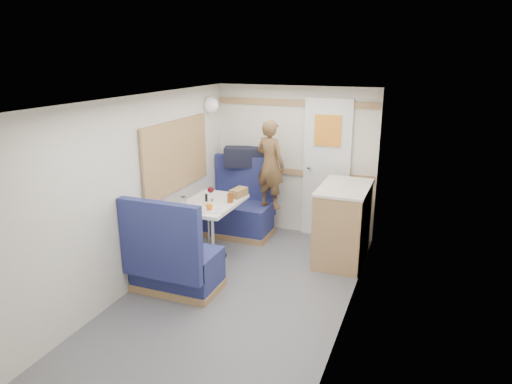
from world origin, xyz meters
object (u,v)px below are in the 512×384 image
at_px(bench_far, 240,213).
at_px(cheese_block, 209,205).
at_px(duffel_bag, 245,157).
at_px(pepper_grinder, 206,198).
at_px(bread_loaf, 239,193).
at_px(bench_near, 174,265).
at_px(orange_fruit, 209,207).
at_px(dome_light, 211,105).
at_px(wine_glass, 211,190).
at_px(salt_grinder, 209,200).
at_px(tray, 214,209).
at_px(tumbler_left, 183,201).
at_px(dinette_table, 211,214).
at_px(beer_glass, 230,198).
at_px(galley_counter, 343,223).
at_px(person, 270,164).

bearing_deg(bench_far, cheese_block, -85.97).
bearing_deg(duffel_bag, pepper_grinder, -109.27).
bearing_deg(bench_far, bread_loaf, -67.62).
bearing_deg(bread_loaf, bench_near, -100.77).
bearing_deg(orange_fruit, dome_light, 114.73).
distance_m(dome_light, wine_glass, 1.26).
distance_m(dome_light, salt_grinder, 1.41).
relative_size(tray, tumbler_left, 2.91).
distance_m(dinette_table, cheese_block, 0.27).
relative_size(beer_glass, bread_loaf, 0.45).
relative_size(cheese_block, wine_glass, 0.55).
distance_m(dinette_table, wine_glass, 0.28).
relative_size(galley_counter, duffel_bag, 1.68).
bearing_deg(tumbler_left, beer_glass, 34.92).
bearing_deg(beer_glass, dinette_table, -162.66).
bearing_deg(bread_loaf, cheese_block, -106.87).
xyz_separation_m(bench_near, beer_glass, (0.23, 0.93, 0.47)).
relative_size(dinette_table, orange_fruit, 13.35).
distance_m(tumbler_left, pepper_grinder, 0.30).
relative_size(bench_near, galley_counter, 1.14).
distance_m(duffel_bag, wine_glass, 1.07).
bearing_deg(bench_far, dome_light, -177.88).
xyz_separation_m(bench_near, bread_loaf, (0.23, 1.18, 0.47)).
distance_m(galley_counter, cheese_block, 1.60).
bearing_deg(salt_grinder, tray, -48.25).
distance_m(bench_far, galley_counter, 1.51).
distance_m(tray, bread_loaf, 0.54).
bearing_deg(galley_counter, beer_glass, -158.89).
bearing_deg(dinette_table, bench_far, 90.00).
bearing_deg(tumbler_left, salt_grinder, 33.36).
distance_m(bench_near, beer_glass, 1.07).
xyz_separation_m(bench_near, galley_counter, (1.47, 1.41, 0.17)).
height_order(dinette_table, dome_light, dome_light).
relative_size(tray, pepper_grinder, 3.59).
relative_size(bench_near, bread_loaf, 4.35).
xyz_separation_m(dinette_table, duffel_bag, (-0.03, 1.12, 0.47)).
relative_size(dome_light, wine_glass, 1.19).
xyz_separation_m(tray, cheese_block, (-0.08, 0.04, 0.03)).
height_order(bench_far, cheese_block, bench_far).
bearing_deg(salt_grinder, orange_fruit, -63.34).
xyz_separation_m(galley_counter, bread_loaf, (-1.24, -0.23, 0.30)).
xyz_separation_m(tumbler_left, pepper_grinder, (0.17, 0.25, -0.01)).
distance_m(person, bread_loaf, 0.62).
bearing_deg(bread_loaf, bench_far, 112.38).
bearing_deg(duffel_bag, salt_grinder, -105.18).
bearing_deg(dinette_table, galley_counter, 20.54).
height_order(dome_light, cheese_block, dome_light).
bearing_deg(dome_light, duffel_bag, 36.76).
xyz_separation_m(dome_light, duffel_bag, (0.36, 0.27, -0.72)).
xyz_separation_m(orange_fruit, tumbler_left, (-0.36, 0.06, 0.00)).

